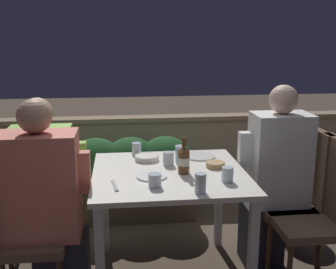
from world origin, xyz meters
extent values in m
cube|color=tan|center=(0.00, 1.57, 0.37)|extent=(9.00, 0.14, 0.74)
cube|color=#9E8466|center=(0.00, 1.57, 0.76)|extent=(9.00, 0.18, 0.04)
cube|color=silver|center=(0.00, 0.00, 0.73)|extent=(0.94, 0.91, 0.03)
cube|color=silver|center=(-0.42, -0.41, 0.36)|extent=(0.05, 0.05, 0.71)
cube|color=silver|center=(0.42, -0.41, 0.36)|extent=(0.05, 0.05, 0.71)
cube|color=silver|center=(-0.42, 0.41, 0.36)|extent=(0.05, 0.05, 0.71)
cube|color=silver|center=(0.42, 0.41, 0.36)|extent=(0.05, 0.05, 0.71)
cube|color=brown|center=(-0.21, 0.99, 0.14)|extent=(1.08, 0.36, 0.28)
ellipsoid|color=#235628|center=(-0.51, 0.99, 0.49)|extent=(0.49, 0.47, 0.46)
ellipsoid|color=#235628|center=(-0.21, 0.99, 0.49)|extent=(0.49, 0.47, 0.46)
ellipsoid|color=#235628|center=(0.08, 0.99, 0.49)|extent=(0.49, 0.47, 0.46)
cube|color=brown|center=(-0.82, -0.17, 0.41)|extent=(0.41, 0.41, 0.05)
cylinder|color=#47321E|center=(-1.00, 0.01, 0.19)|extent=(0.03, 0.03, 0.39)
cylinder|color=#47321E|center=(-0.65, 0.01, 0.19)|extent=(0.03, 0.03, 0.39)
cube|color=#282833|center=(-0.65, -0.17, 0.22)|extent=(0.31, 0.23, 0.44)
cube|color=#E07A66|center=(-0.75, -0.17, 0.74)|extent=(0.44, 0.26, 0.61)
cube|color=#E07A66|center=(-0.50, -0.17, 0.82)|extent=(0.07, 0.07, 0.24)
sphere|color=tan|center=(-0.75, -0.17, 1.14)|extent=(0.19, 0.19, 0.19)
cube|color=brown|center=(-0.87, 0.14, 0.41)|extent=(0.41, 0.41, 0.05)
cube|color=brown|center=(-1.05, 0.14, 0.70)|extent=(0.06, 0.41, 0.52)
cylinder|color=#47321E|center=(-1.04, -0.03, 0.19)|extent=(0.03, 0.03, 0.39)
cylinder|color=#47321E|center=(-0.69, -0.03, 0.19)|extent=(0.03, 0.03, 0.39)
cylinder|color=#47321E|center=(-1.04, 0.32, 0.19)|extent=(0.03, 0.03, 0.39)
cylinder|color=#47321E|center=(-0.69, 0.32, 0.19)|extent=(0.03, 0.03, 0.39)
cube|color=#282833|center=(-0.70, 0.14, 0.22)|extent=(0.27, 0.23, 0.44)
cube|color=#8CCC4C|center=(-0.80, 0.14, 0.72)|extent=(0.38, 0.26, 0.57)
cube|color=#8CCC4C|center=(-0.55, 0.14, 0.79)|extent=(0.07, 0.07, 0.24)
sphere|color=tan|center=(-0.80, 0.14, 1.10)|extent=(0.19, 0.19, 0.19)
cube|color=brown|center=(0.85, -0.16, 0.41)|extent=(0.41, 0.41, 0.05)
cylinder|color=#47321E|center=(0.68, 0.02, 0.19)|extent=(0.03, 0.03, 0.39)
cylinder|color=#47321E|center=(1.03, 0.02, 0.19)|extent=(0.03, 0.03, 0.39)
cube|color=brown|center=(0.84, 0.14, 0.41)|extent=(0.41, 0.41, 0.05)
cube|color=brown|center=(1.02, 0.14, 0.70)|extent=(0.06, 0.41, 0.52)
cylinder|color=#47321E|center=(0.66, -0.03, 0.19)|extent=(0.03, 0.03, 0.39)
cylinder|color=#47321E|center=(1.01, -0.03, 0.19)|extent=(0.03, 0.03, 0.39)
cylinder|color=#47321E|center=(0.66, 0.32, 0.19)|extent=(0.03, 0.03, 0.39)
cylinder|color=#47321E|center=(1.01, 0.32, 0.19)|extent=(0.03, 0.03, 0.39)
cube|color=#282833|center=(0.67, 0.14, 0.22)|extent=(0.27, 0.23, 0.44)
cube|color=white|center=(0.77, 0.14, 0.75)|extent=(0.38, 0.26, 0.63)
cube|color=white|center=(0.52, 0.14, 0.83)|extent=(0.07, 0.07, 0.24)
sphere|color=beige|center=(0.77, 0.14, 1.16)|extent=(0.19, 0.19, 0.19)
cylinder|color=brown|center=(0.08, -0.04, 0.81)|extent=(0.07, 0.07, 0.14)
cylinder|color=beige|center=(0.08, -0.04, 0.82)|extent=(0.07, 0.07, 0.05)
cone|color=brown|center=(0.08, -0.04, 0.90)|extent=(0.07, 0.07, 0.03)
cylinder|color=brown|center=(0.08, -0.04, 0.94)|extent=(0.03, 0.03, 0.06)
cylinder|color=silver|center=(0.25, 0.29, 0.75)|extent=(0.22, 0.22, 0.01)
cylinder|color=white|center=(-0.12, -0.09, 0.75)|extent=(0.18, 0.18, 0.01)
cylinder|color=tan|center=(0.30, 0.05, 0.76)|extent=(0.12, 0.12, 0.03)
torus|color=tan|center=(0.30, 0.05, 0.77)|extent=(0.12, 0.12, 0.01)
cylinder|color=silver|center=(-0.12, 0.25, 0.76)|extent=(0.16, 0.16, 0.03)
torus|color=silver|center=(-0.12, 0.25, 0.77)|extent=(0.16, 0.16, 0.01)
cylinder|color=silver|center=(0.01, 0.13, 0.79)|extent=(0.07, 0.07, 0.09)
cylinder|color=silver|center=(0.10, 0.17, 0.80)|extent=(0.07, 0.07, 0.11)
cylinder|color=silver|center=(-0.11, -0.25, 0.78)|extent=(0.07, 0.07, 0.08)
cylinder|color=silver|center=(0.12, -0.37, 0.80)|extent=(0.06, 0.06, 0.11)
cylinder|color=silver|center=(0.31, -0.22, 0.79)|extent=(0.07, 0.07, 0.09)
cylinder|color=silver|center=(-0.18, 0.40, 0.79)|extent=(0.07, 0.07, 0.08)
cube|color=silver|center=(-0.33, -0.22, 0.75)|extent=(0.05, 0.17, 0.01)
cylinder|color=brown|center=(1.04, 0.70, 0.09)|extent=(0.24, 0.24, 0.18)
cylinder|color=#47331E|center=(1.04, 0.70, 0.26)|extent=(0.03, 0.03, 0.16)
ellipsoid|color=#235628|center=(1.04, 0.70, 0.48)|extent=(0.34, 0.34, 0.31)
camera|label=1|loc=(-0.29, -2.46, 1.59)|focal=45.00mm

